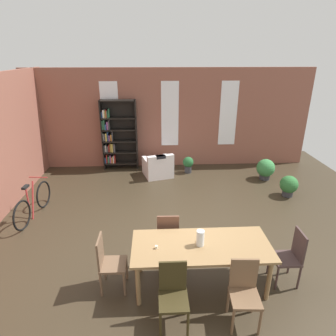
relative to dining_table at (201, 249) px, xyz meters
name	(u,v)px	position (x,y,z in m)	size (l,w,h in m)	color
ground_plane	(181,235)	(-0.18, 1.37, -0.69)	(10.55, 10.55, 0.00)	#352B1E
back_wall_brick	(170,119)	(-0.18, 5.49, 0.88)	(9.02, 0.12, 3.14)	#8F5545
window_pane_0	(110,115)	(-2.06, 5.42, 1.03)	(0.55, 0.02, 2.04)	white
window_pane_1	(170,114)	(-0.18, 5.42, 1.03)	(0.55, 0.02, 2.04)	white
window_pane_2	(228,114)	(1.69, 5.42, 1.03)	(0.55, 0.02, 2.04)	white
dining_table	(201,249)	(0.00, 0.00, 0.00)	(2.16, 0.93, 0.77)	olive
vase_on_table	(200,238)	(-0.02, 0.00, 0.21)	(0.12, 0.12, 0.26)	silver
tealight_candle_0	(198,241)	(-0.05, 0.08, 0.09)	(0.04, 0.04, 0.03)	silver
tealight_candle_1	(156,247)	(-0.70, -0.05, 0.10)	(0.04, 0.04, 0.05)	silver
dining_chair_head_right	(291,255)	(1.45, 0.00, -0.18)	(0.41, 0.41, 0.95)	#44312F
dining_chair_head_left	(108,262)	(-1.45, 0.00, -0.18)	(0.40, 0.40, 0.95)	brown
dining_chair_far_left	(168,234)	(-0.49, 0.69, -0.18)	(0.41, 0.41, 0.95)	brown
dining_chair_near_right	(244,290)	(0.49, -0.69, -0.18)	(0.43, 0.43, 0.95)	brown
dining_chair_near_left	(173,293)	(-0.49, -0.69, -0.18)	(0.40, 0.40, 0.95)	#332B14
bookshelf_tall	(117,136)	(-1.88, 5.25, 0.40)	(1.11, 0.28, 2.22)	black
armchair_white	(158,167)	(-0.59, 4.53, -0.41)	(0.98, 0.98, 0.75)	silver
bicycle_second	(33,203)	(-3.50, 2.30, -0.36)	(0.44, 1.64, 0.88)	black
potted_plant_by_shelf	(188,164)	(0.36, 4.74, -0.39)	(0.33, 0.33, 0.52)	#333338
potted_plant_corner	(289,185)	(2.81, 3.01, -0.39)	(0.46, 0.46, 0.56)	#333338
potted_plant_window	(266,169)	(2.60, 4.12, -0.36)	(0.53, 0.53, 0.62)	#333338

